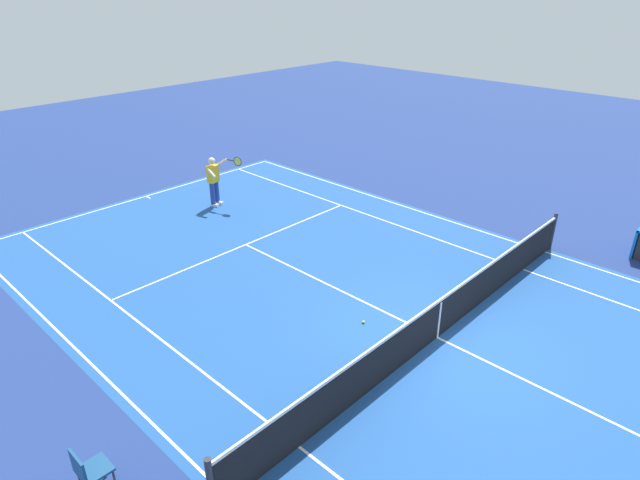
# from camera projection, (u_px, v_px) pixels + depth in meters

# --- Properties ---
(ground_plane) EXTENTS (60.00, 60.00, 0.00)m
(ground_plane) POSITION_uv_depth(u_px,v_px,m) (437.00, 337.00, 11.46)
(ground_plane) COLOR navy
(court_slab) EXTENTS (24.20, 11.40, 0.00)m
(court_slab) POSITION_uv_depth(u_px,v_px,m) (437.00, 337.00, 11.46)
(court_slab) COLOR #1E4C93
(court_slab) RESTS_ON ground_plane
(court_line_markings) EXTENTS (23.85, 11.05, 0.01)m
(court_line_markings) POSITION_uv_depth(u_px,v_px,m) (437.00, 337.00, 11.46)
(court_line_markings) COLOR white
(court_line_markings) RESTS_ON ground_plane
(tennis_net) EXTENTS (0.10, 11.70, 1.08)m
(tennis_net) POSITION_uv_depth(u_px,v_px,m) (439.00, 318.00, 11.24)
(tennis_net) COLOR #2D2D33
(tennis_net) RESTS_ON ground_plane
(tennis_player_near) EXTENTS (0.98, 0.87, 1.70)m
(tennis_player_near) POSITION_uv_depth(u_px,v_px,m) (214.00, 179.00, 17.73)
(tennis_player_near) COLOR navy
(tennis_player_near) RESTS_ON ground_plane
(tennis_ball) EXTENTS (0.07, 0.07, 0.07)m
(tennis_ball) POSITION_uv_depth(u_px,v_px,m) (363.00, 322.00, 11.91)
(tennis_ball) COLOR #CCE01E
(tennis_ball) RESTS_ON ground_plane
(spectator_chair_2) EXTENTS (0.44, 0.44, 0.88)m
(spectator_chair_2) POSITION_uv_depth(u_px,v_px,m) (88.00, 470.00, 7.74)
(spectator_chair_2) COLOR #38383D
(spectator_chair_2) RESTS_ON ground_plane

